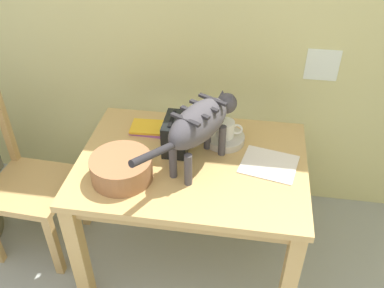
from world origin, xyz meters
The scene contains 10 objects.
wall_rear centered at (0.00, 2.03, 1.25)m, with size 5.04×0.11×2.50m.
dining_table centered at (0.08, 1.36, 0.63)m, with size 1.11×0.81×0.72m.
cat centered at (0.12, 1.34, 0.95)m, with size 0.38×0.64×0.33m.
saucer_bowl centered at (0.22, 1.54, 0.74)m, with size 0.20×0.20×0.04m, color beige.
coffee_mug centered at (0.22, 1.54, 0.80)m, with size 0.13×0.09×0.09m.
magazine centered at (0.45, 1.38, 0.72)m, with size 0.26×0.22×0.01m, color silver.
book_stack centered at (-0.19, 1.58, 0.73)m, with size 0.19×0.14×0.03m.
wicker_basket centered at (-0.22, 1.19, 0.78)m, with size 0.28×0.28×0.11m.
toaster centered at (-0.01, 1.45, 0.81)m, with size 0.12×0.20×0.18m.
wooden_chair_near centered at (-0.86, 1.34, 0.46)m, with size 0.44×0.44×0.94m.
Camera 1 is at (0.32, -0.22, 2.02)m, focal length 39.66 mm.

